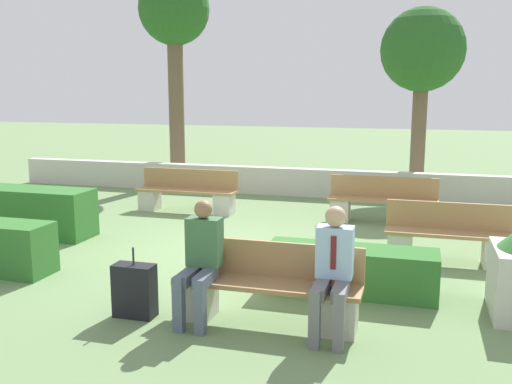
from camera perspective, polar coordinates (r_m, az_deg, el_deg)
ground_plane at (r=9.11m, az=-3.44°, el=-5.99°), size 60.00×60.00×0.00m
perimeter_wall at (r=13.84m, az=3.56°, el=1.03°), size 14.73×0.30×0.66m
bench_front at (r=6.34m, az=1.15°, el=-10.02°), size 2.06×0.49×0.88m
bench_left_side at (r=8.92m, az=18.58°, el=-4.61°), size 1.81×0.48×0.88m
bench_right_side at (r=12.06m, az=-6.92°, el=-0.30°), size 2.14×0.49×0.88m
bench_back at (r=11.22m, az=12.52°, el=-1.28°), size 2.06×0.49×0.88m
person_seated_man at (r=5.94m, az=7.69°, el=-7.33°), size 0.38×0.63×1.36m
person_seated_woman at (r=6.30m, az=-5.58°, el=-6.39°), size 0.38×0.63×1.35m
hedge_block_near_right at (r=10.74m, az=-21.30°, el=-1.88°), size 2.11×0.73×0.84m
hedge_block_mid_left at (r=7.36m, az=9.47°, el=-7.72°), size 2.13×0.62×0.58m
suitcase at (r=6.66m, az=-12.04°, el=-9.61°), size 0.47×0.23×0.81m
tree_leftmost at (r=15.88m, az=-8.17°, el=16.78°), size 1.88×1.88×5.56m
tree_center_left at (r=14.66m, az=16.31°, el=13.17°), size 2.01×2.01×4.49m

